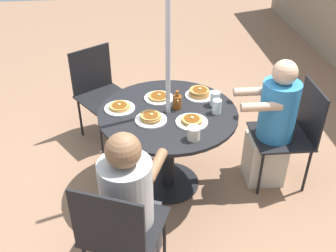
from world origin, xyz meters
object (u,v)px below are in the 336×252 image
Objects in this scene: patio_chair_north at (119,230)px; pancake_plate_e at (199,93)px; patio_chair_east at (293,129)px; pancake_plate_d at (120,107)px; syrup_bottle at (177,102)px; pancake_plate_b at (151,118)px; diner_north at (129,210)px; patio_table at (168,128)px; drinking_glass_b at (217,106)px; coffee_cup at (194,133)px; pancake_plate_c at (159,97)px; patio_chair_south at (100,89)px; pancake_plate_a at (192,121)px; diner_east at (272,128)px; drinking_glass_a at (215,99)px.

patio_chair_north is 1.41m from pancake_plate_e.
patio_chair_east is 3.72× the size of pancake_plate_d.
syrup_bottle is (-1.02, 0.48, 0.28)m from patio_chair_north.
patio_chair_north reaches higher than pancake_plate_b.
diner_north is 1.23× the size of patio_chair_east.
diner_north reaches higher than patio_table.
patio_table is at bearing 77.91° from pancake_plate_d.
diner_north is 1.08m from drinking_glass_b.
coffee_cup is at bearing 20.30° from patio_table.
patio_chair_north is 8.02× the size of drinking_glass_b.
coffee_cup is (0.61, 0.20, 0.04)m from pancake_plate_c.
diner_north is at bearing -31.00° from pancake_plate_e.
patio_table is 1.06m from patio_chair_south.
patio_chair_north is at bearing -35.27° from pancake_plate_a.
pancake_plate_a is 0.21m from coffee_cup.
patio_table is at bearing 90.00° from diner_east.
patio_chair_south is 1.32m from pancake_plate_a.
patio_table is at bearing 90.00° from patio_chair_east.
diner_north is 9.87× the size of drinking_glass_b.
patio_table is 0.96× the size of diner_east.
patio_chair_north is (0.98, -0.40, -0.07)m from patio_table.
patio_table is at bearing -97.70° from drinking_glass_b.
diner_north is at bearing 120.62° from patio_chair_east.
pancake_plate_e is (-0.34, 0.43, 0.01)m from pancake_plate_b.
coffee_cup reaches higher than pancake_plate_d.
pancake_plate_a is (-0.63, 0.49, 0.25)m from diner_north.
syrup_bottle is at bearing 37.99° from pancake_plate_c.
patio_chair_east is at bearing 82.53° from drinking_glass_a.
patio_chair_north reaches higher than coffee_cup.
drinking_glass_a is at bearing 83.39° from patio_chair_east.
diner_east reaches higher than pancake_plate_b.
pancake_plate_b reaches higher than pancake_plate_c.
coffee_cup is (0.37, -0.73, 0.26)m from diner_east.
syrup_bottle is (0.82, 0.67, 0.28)m from patio_chair_south.
pancake_plate_a is (0.18, 0.16, 0.17)m from patio_table.
pancake_plate_b is (-0.69, 0.19, 0.25)m from diner_north.
pancake_plate_e is 0.28m from syrup_bottle.
patio_chair_east is 0.73m from drinking_glass_a.
pancake_plate_b reaches higher than pancake_plate_a.
pancake_plate_a is 1.00× the size of pancake_plate_d.
diner_north is 0.84m from pancake_plate_a.
diner_east is 0.84m from syrup_bottle.
pancake_plate_d is 2.10× the size of drinking_glass_a.
patio_table is 0.29m from pancake_plate_a.
diner_north is 1.09m from pancake_plate_c.
drinking_glass_a is at bearing 138.00° from pancake_plate_a.
diner_east is at bearing 85.70° from syrup_bottle.
syrup_bottle is at bearing 87.20° from patio_chair_east.
patio_chair_north is at bearing -40.13° from drinking_glass_b.
pancake_plate_b is 0.56m from drinking_glass_a.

